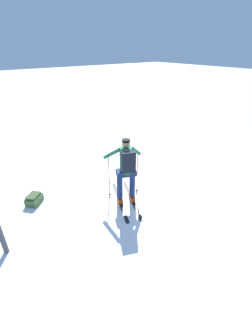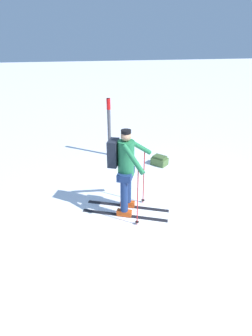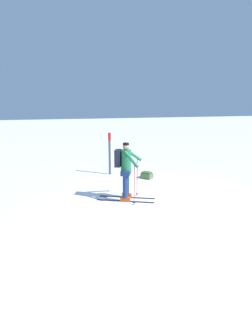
# 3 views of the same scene
# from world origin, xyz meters

# --- Properties ---
(ground_plane) EXTENTS (80.00, 80.00, 0.00)m
(ground_plane) POSITION_xyz_m (0.00, 0.00, 0.00)
(ground_plane) COLOR white
(skier) EXTENTS (1.79, 1.18, 1.77)m
(skier) POSITION_xyz_m (-0.70, 0.78, 1.02)
(skier) COLOR black
(skier) RESTS_ON ground_plane
(dropped_backpack) EXTENTS (0.51, 0.52, 0.27)m
(dropped_backpack) POSITION_xyz_m (0.72, 2.77, 0.12)
(dropped_backpack) COLOR #4C6B38
(dropped_backpack) RESTS_ON ground_plane
(trail_marker) EXTENTS (0.11, 0.11, 1.73)m
(trail_marker) POSITION_xyz_m (-0.56, 3.75, 1.00)
(trail_marker) COLOR #4C4C51
(trail_marker) RESTS_ON ground_plane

